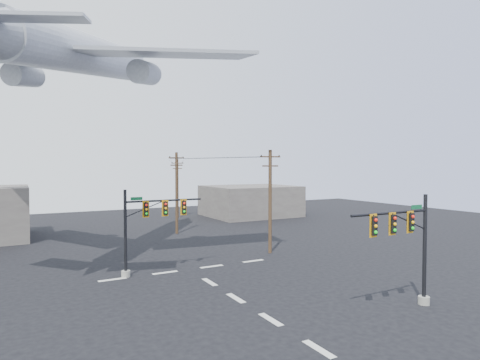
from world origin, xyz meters
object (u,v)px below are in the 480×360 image
signal_mast_near (409,245)px  signal_mast_far (146,226)px  utility_pole_a (270,199)px  utility_pole_c (178,187)px  utility_pole_b (177,191)px  airliner (84,55)px

signal_mast_near → signal_mast_far: size_ratio=1.01×
signal_mast_far → utility_pole_a: (12.53, 1.84, 1.45)m
signal_mast_far → utility_pole_c: bearing=66.1°
signal_mast_near → utility_pole_b: utility_pole_b is taller
utility_pole_a → utility_pole_b: utility_pole_b is taller
signal_mast_near → utility_pole_b: size_ratio=0.66×
utility_pole_b → utility_pole_c: size_ratio=1.06×
utility_pole_c → utility_pole_a: bearing=-71.0°
signal_mast_near → signal_mast_far: (-11.35, 14.72, -0.03)m
signal_mast_near → utility_pole_c: (2.58, 46.13, 1.19)m
utility_pole_a → airliner: size_ratio=0.35×
utility_pole_c → signal_mast_near: bearing=-71.5°
utility_pole_c → airliner: (-17.32, -24.81, 12.94)m
signal_mast_near → utility_pole_a: size_ratio=0.67×
utility_pole_a → signal_mast_near: bearing=-76.5°
signal_mast_far → utility_pole_c: utility_pole_c is taller
airliner → utility_pole_a: bearing=-72.7°
signal_mast_far → utility_pole_b: (8.46, 16.64, 1.52)m
signal_mast_far → utility_pole_c: 34.38m
utility_pole_c → airliner: size_ratio=0.33×
signal_mast_near → utility_pole_a: (1.18, 16.55, 1.41)m
utility_pole_c → utility_pole_b: bearing=-88.6°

